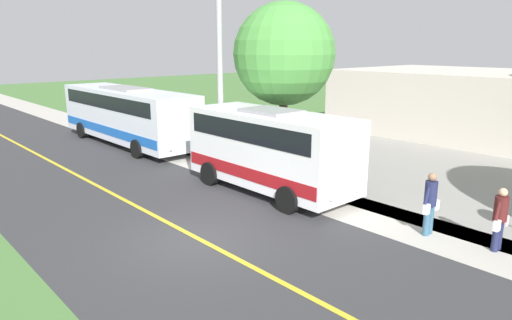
% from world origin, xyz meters
% --- Properties ---
extents(ground_plane, '(120.00, 120.00, 0.00)m').
position_xyz_m(ground_plane, '(0.00, 0.00, 0.00)').
color(ground_plane, '#477238').
extents(road_surface, '(8.00, 100.00, 0.01)m').
position_xyz_m(road_surface, '(0.00, 0.00, 0.00)').
color(road_surface, '#333335').
rests_on(road_surface, ground).
extents(sidewalk, '(2.40, 100.00, 0.01)m').
position_xyz_m(sidewalk, '(-5.20, 0.00, 0.00)').
color(sidewalk, '#B2ADA3').
rests_on(sidewalk, ground).
extents(parking_lot_surface, '(14.00, 36.00, 0.01)m').
position_xyz_m(parking_lot_surface, '(-12.40, 3.00, 0.00)').
color(parking_lot_surface, gray).
rests_on(parking_lot_surface, ground).
extents(road_centre_line, '(0.16, 100.00, 0.00)m').
position_xyz_m(road_centre_line, '(0.00, 0.00, 0.01)').
color(road_centre_line, gold).
rests_on(road_centre_line, ground).
extents(shuttle_bus_front, '(2.70, 6.82, 3.02)m').
position_xyz_m(shuttle_bus_front, '(-4.52, -1.90, 1.65)').
color(shuttle_bus_front, white).
rests_on(shuttle_bus_front, ground).
extents(transit_bus_rear, '(2.78, 10.80, 3.05)m').
position_xyz_m(transit_bus_rear, '(-4.56, -13.09, 1.68)').
color(transit_bus_rear, silver).
rests_on(transit_bus_rear, ground).
extents(pedestrian_with_bags, '(0.72, 0.34, 1.70)m').
position_xyz_m(pedestrian_with_bags, '(-5.41, 5.76, 0.91)').
color(pedestrian_with_bags, '#1E2347').
rests_on(pedestrian_with_bags, ground).
extents(pedestrian_waiting, '(0.72, 0.34, 1.81)m').
position_xyz_m(pedestrian_waiting, '(-5.03, 4.03, 0.98)').
color(pedestrian_waiting, '#335972').
rests_on(pedestrian_waiting, ground).
extents(street_light_pole, '(1.97, 0.24, 8.38)m').
position_xyz_m(street_light_pole, '(-4.88, -5.45, 4.60)').
color(street_light_pole, '#9E9EA3').
rests_on(street_light_pole, ground).
extents(tree_curbside, '(4.29, 4.29, 7.00)m').
position_xyz_m(tree_curbside, '(-7.40, -4.15, 4.83)').
color(tree_curbside, brown).
rests_on(tree_curbside, ground).
extents(commercial_building, '(10.00, 17.91, 3.72)m').
position_xyz_m(commercial_building, '(-21.40, -0.36, 1.86)').
color(commercial_building, beige).
rests_on(commercial_building, ground).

